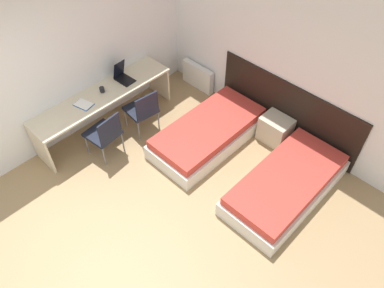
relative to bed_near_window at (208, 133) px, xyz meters
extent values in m
plane|color=#9E7F56|center=(0.21, -2.64, -0.19)|extent=(20.00, 20.00, 0.00)
cube|color=white|center=(0.21, 1.07, 1.16)|extent=(5.05, 0.05, 2.70)
cube|color=white|center=(-1.84, -0.80, 1.16)|extent=(0.05, 4.69, 2.70)
cube|color=black|center=(0.77, 1.04, 0.33)|extent=(2.62, 0.03, 1.05)
cube|color=silver|center=(0.00, 0.00, -0.06)|extent=(0.98, 2.01, 0.26)
cube|color=#CC3D33|center=(0.00, 0.00, 0.13)|extent=(0.90, 1.93, 0.14)
cube|color=silver|center=(1.55, 0.00, -0.06)|extent=(0.98, 2.01, 0.26)
cube|color=#CC3D33|center=(1.55, 0.00, 0.13)|extent=(0.90, 1.93, 0.14)
cube|color=beige|center=(0.77, 0.81, 0.04)|extent=(0.49, 0.39, 0.46)
cube|color=silver|center=(-1.15, 0.95, 0.05)|extent=(0.72, 0.12, 0.48)
cube|color=beige|center=(-1.51, -0.96, 0.51)|extent=(0.60, 2.50, 0.04)
cube|color=beige|center=(-1.51, -2.19, 0.15)|extent=(0.54, 0.04, 0.69)
cube|color=beige|center=(-1.51, 0.28, 0.15)|extent=(0.54, 0.04, 0.69)
cube|color=black|center=(-1.04, -0.56, 0.24)|extent=(0.52, 0.52, 0.05)
cube|color=black|center=(-0.83, -0.58, 0.46)|extent=(0.08, 0.42, 0.40)
cylinder|color=slate|center=(-1.27, -0.74, 0.01)|extent=(0.02, 0.02, 0.40)
cylinder|color=slate|center=(-1.22, -0.33, 0.01)|extent=(0.02, 0.02, 0.40)
cylinder|color=slate|center=(-0.87, -0.78, 0.01)|extent=(0.02, 0.02, 0.40)
cylinder|color=slate|center=(-0.82, -0.38, 0.01)|extent=(0.02, 0.02, 0.40)
cube|color=black|center=(-1.04, -1.35, 0.24)|extent=(0.51, 0.51, 0.05)
cube|color=black|center=(-0.83, -1.33, 0.46)|extent=(0.07, 0.42, 0.40)
cylinder|color=slate|center=(-1.23, -1.58, 0.01)|extent=(0.02, 0.02, 0.40)
cylinder|color=slate|center=(-1.27, -1.17, 0.01)|extent=(0.02, 0.02, 0.40)
cylinder|color=slate|center=(-0.82, -1.53, 0.01)|extent=(0.02, 0.02, 0.40)
cylinder|color=slate|center=(-0.86, -1.13, 0.01)|extent=(0.02, 0.02, 0.40)
cube|color=black|center=(-1.52, -0.46, 0.54)|extent=(0.34, 0.24, 0.02)
cube|color=black|center=(-1.64, -0.47, 0.71)|extent=(0.11, 0.23, 0.32)
cube|color=#1E4793|center=(-1.50, -1.32, 0.54)|extent=(0.33, 0.26, 0.01)
cube|color=white|center=(-1.50, -1.32, 0.54)|extent=(0.31, 0.25, 0.01)
cylinder|color=black|center=(-1.55, -0.91, 0.58)|extent=(0.08, 0.08, 0.09)
camera|label=1|loc=(2.86, -3.34, 4.45)|focal=35.00mm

